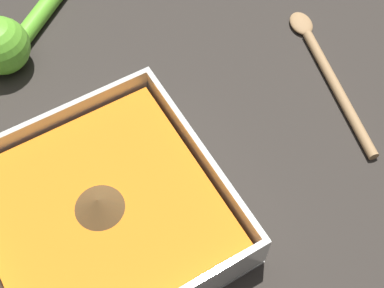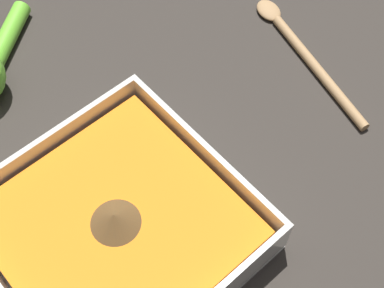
# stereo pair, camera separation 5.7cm
# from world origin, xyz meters

# --- Properties ---
(ground_plane) EXTENTS (4.00, 4.00, 0.00)m
(ground_plane) POSITION_xyz_m (0.00, 0.00, 0.00)
(ground_plane) COLOR #332D28
(square_dish) EXTENTS (0.24, 0.24, 0.06)m
(square_dish) POSITION_xyz_m (-0.03, 0.01, 0.02)
(square_dish) COLOR silver
(square_dish) RESTS_ON ground_plane
(wooden_spoon) EXTENTS (0.23, 0.08, 0.01)m
(wooden_spoon) POSITION_xyz_m (-0.07, 0.33, 0.01)
(wooden_spoon) COLOR tan
(wooden_spoon) RESTS_ON ground_plane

